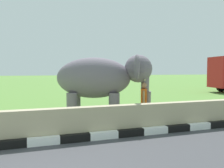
# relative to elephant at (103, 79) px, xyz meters

# --- Properties ---
(barrier_parapet) EXTENTS (28.00, 0.36, 1.00)m
(barrier_parapet) POSITION_rel_elephant_xyz_m (-1.53, -2.23, -1.31)
(barrier_parapet) COLOR tan
(barrier_parapet) RESTS_ON ground_plane
(elephant) EXTENTS (4.07, 3.03, 2.81)m
(elephant) POSITION_rel_elephant_xyz_m (0.00, 0.00, 0.00)
(elephant) COLOR slate
(elephant) RESTS_ON ground_plane
(person_handler) EXTENTS (0.40, 0.61, 1.66)m
(person_handler) POSITION_rel_elephant_xyz_m (1.56, -0.73, -0.88)
(person_handler) COLOR navy
(person_handler) RESTS_ON ground_plane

